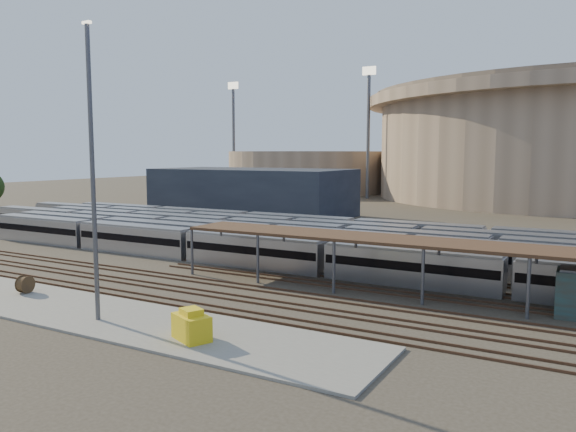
# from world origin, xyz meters

# --- Properties ---
(ground) EXTENTS (420.00, 420.00, 0.00)m
(ground) POSITION_xyz_m (0.00, 0.00, 0.00)
(ground) COLOR #383026
(ground) RESTS_ON ground
(apron) EXTENTS (50.00, 9.00, 0.20)m
(apron) POSITION_xyz_m (-5.00, -15.00, 0.10)
(apron) COLOR gray
(apron) RESTS_ON ground
(subway_trains) EXTENTS (125.45, 23.90, 3.60)m
(subway_trains) POSITION_xyz_m (-0.69, 18.50, 1.80)
(subway_trains) COLOR #ADAEB2
(subway_trains) RESTS_ON ground
(inspection_shed) EXTENTS (60.30, 6.00, 5.30)m
(inspection_shed) POSITION_xyz_m (22.00, 4.00, 4.98)
(inspection_shed) COLOR #525256
(inspection_shed) RESTS_ON ground
(empty_tracks) EXTENTS (170.00, 9.62, 0.18)m
(empty_tracks) POSITION_xyz_m (0.00, -5.00, 0.09)
(empty_tracks) COLOR #4C3323
(empty_tracks) RESTS_ON ground
(secondary_arena) EXTENTS (56.00, 56.00, 14.00)m
(secondary_arena) POSITION_xyz_m (-60.00, 130.00, 7.00)
(secondary_arena) COLOR gray
(secondary_arena) RESTS_ON ground
(service_building) EXTENTS (42.00, 20.00, 10.00)m
(service_building) POSITION_xyz_m (-35.00, 55.00, 5.00)
(service_building) COLOR #1E232D
(service_building) RESTS_ON ground
(floodlight_0) EXTENTS (4.00, 1.00, 38.40)m
(floodlight_0) POSITION_xyz_m (-30.00, 110.00, 20.65)
(floodlight_0) COLOR #525256
(floodlight_0) RESTS_ON ground
(floodlight_1) EXTENTS (4.00, 1.00, 38.40)m
(floodlight_1) POSITION_xyz_m (-85.00, 120.00, 20.65)
(floodlight_1) COLOR #525256
(floodlight_1) RESTS_ON ground
(floodlight_3) EXTENTS (4.00, 1.00, 38.40)m
(floodlight_3) POSITION_xyz_m (-10.00, 160.00, 20.65)
(floodlight_3) COLOR #525256
(floodlight_3) RESTS_ON ground
(cable_reel_east) EXTENTS (1.12, 1.75, 1.65)m
(cable_reel_east) POSITION_xyz_m (-15.94, -13.60, 1.02)
(cable_reel_east) COLOR #503520
(cable_reel_east) RESTS_ON apron
(yard_light_pole) EXTENTS (0.82, 0.36, 22.92)m
(yard_light_pole) POSITION_xyz_m (-3.24, -16.28, 11.74)
(yard_light_pole) COLOR #525256
(yard_light_pole) RESTS_ON apron
(yellow_equipment) EXTENTS (3.36, 2.81, 1.80)m
(yellow_equipment) POSITION_xyz_m (6.33, -16.45, 1.10)
(yellow_equipment) COLOR yellow
(yellow_equipment) RESTS_ON apron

